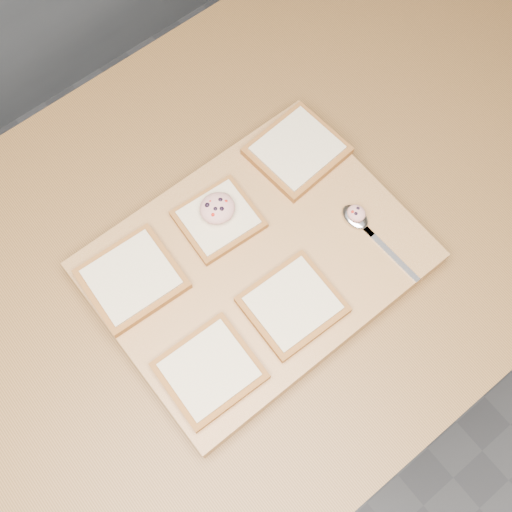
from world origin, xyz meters
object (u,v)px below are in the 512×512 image
(bread_far_center, at_px, (219,219))
(spoon, at_px, (360,222))
(cutting_board, at_px, (256,263))
(tuna_salad_dollop, at_px, (217,208))

(bread_far_center, bearing_deg, spoon, -39.67)
(cutting_board, xyz_separation_m, bread_far_center, (-0.01, 0.08, 0.03))
(cutting_board, xyz_separation_m, tuna_salad_dollop, (-0.00, 0.09, 0.05))
(cutting_board, bearing_deg, bread_far_center, 93.97)
(bread_far_center, distance_m, tuna_salad_dollop, 0.02)
(cutting_board, xyz_separation_m, spoon, (0.16, -0.05, 0.02))
(bread_far_center, relative_size, spoon, 0.75)
(tuna_salad_dollop, bearing_deg, cutting_board, -89.15)
(cutting_board, height_order, spoon, spoon)
(cutting_board, bearing_deg, spoon, -18.57)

